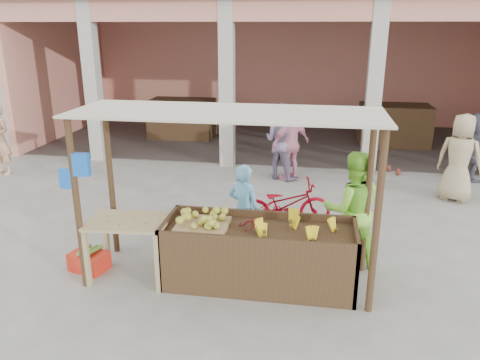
% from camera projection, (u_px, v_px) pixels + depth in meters
% --- Properties ---
extents(ground, '(60.00, 60.00, 0.00)m').
position_uv_depth(ground, '(224.00, 279.00, 6.62)').
color(ground, slate).
rests_on(ground, ground).
extents(market_building, '(14.40, 6.40, 4.20)m').
position_uv_depth(market_building, '(281.00, 50.00, 14.12)').
color(market_building, '#D77D70').
rests_on(market_building, ground).
extents(fruit_stall, '(2.60, 0.95, 0.80)m').
position_uv_depth(fruit_stall, '(259.00, 257.00, 6.42)').
color(fruit_stall, '#4C311E').
rests_on(fruit_stall, ground).
extents(stall_awning, '(4.09, 1.35, 2.39)m').
position_uv_depth(stall_awning, '(222.00, 143.00, 6.06)').
color(stall_awning, '#4C311E').
rests_on(stall_awning, ground).
extents(banana_heap, '(1.07, 0.58, 0.19)m').
position_uv_depth(banana_heap, '(299.00, 228.00, 6.13)').
color(banana_heap, yellow).
rests_on(banana_heap, fruit_stall).
extents(melon_tray, '(0.70, 0.61, 0.19)m').
position_uv_depth(melon_tray, '(203.00, 221.00, 6.36)').
color(melon_tray, '#A88257').
rests_on(melon_tray, fruit_stall).
extents(berry_heap, '(0.42, 0.34, 0.13)m').
position_uv_depth(berry_heap, '(252.00, 224.00, 6.32)').
color(berry_heap, maroon).
rests_on(berry_heap, fruit_stall).
extents(side_table, '(1.15, 0.81, 0.89)m').
position_uv_depth(side_table, '(129.00, 230.00, 6.45)').
color(side_table, tan).
rests_on(side_table, ground).
extents(papaya_pile, '(0.66, 0.38, 0.19)m').
position_uv_depth(papaya_pile, '(128.00, 214.00, 6.38)').
color(papaya_pile, '#3C7F29').
rests_on(papaya_pile, side_table).
extents(red_crate, '(0.60, 0.50, 0.27)m').
position_uv_depth(red_crate, '(89.00, 261.00, 6.86)').
color(red_crate, red).
rests_on(red_crate, ground).
extents(plantain_bundle, '(0.43, 0.30, 0.09)m').
position_uv_depth(plantain_bundle, '(88.00, 250.00, 6.80)').
color(plantain_bundle, '#59832F').
rests_on(plantain_bundle, red_crate).
extents(produce_sacks, '(1.09, 0.82, 0.66)m').
position_uv_depth(produce_sacks, '(386.00, 161.00, 11.23)').
color(produce_sacks, maroon).
rests_on(produce_sacks, ground).
extents(vendor_blue, '(0.71, 0.62, 1.56)m').
position_uv_depth(vendor_blue, '(244.00, 207.00, 7.14)').
color(vendor_blue, '#69BBE7').
rests_on(vendor_blue, ground).
extents(vendor_green, '(0.96, 0.65, 1.84)m').
position_uv_depth(vendor_green, '(352.00, 207.00, 6.78)').
color(vendor_green, '#88DD39').
rests_on(vendor_green, ground).
extents(motorcycle, '(1.00, 1.81, 0.89)m').
position_uv_depth(motorcycle, '(285.00, 204.00, 8.20)').
color(motorcycle, maroon).
rests_on(motorcycle, ground).
extents(shopper_b, '(1.18, 1.13, 1.83)m').
position_uv_depth(shopper_b, '(291.00, 141.00, 10.63)').
color(shopper_b, pink).
rests_on(shopper_b, ground).
extents(shopper_c, '(1.14, 1.01, 1.98)m').
position_uv_depth(shopper_c, '(460.00, 153.00, 9.33)').
color(shopper_c, tan).
rests_on(shopper_c, ground).
extents(shopper_d, '(1.02, 1.63, 1.64)m').
position_uv_depth(shopper_d, '(475.00, 145.00, 10.66)').
color(shopper_d, '#514E5D').
rests_on(shopper_d, ground).
extents(shopper_f, '(1.08, 0.89, 1.93)m').
position_uv_depth(shopper_f, '(282.00, 138.00, 10.72)').
color(shopper_f, slate).
rests_on(shopper_f, ground).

